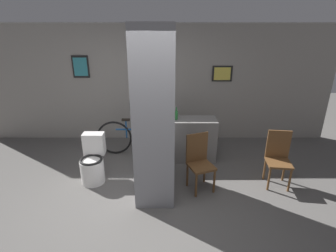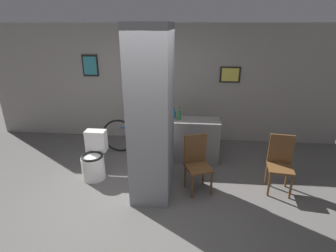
{
  "view_description": "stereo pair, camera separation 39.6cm",
  "coord_description": "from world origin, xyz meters",
  "px_view_note": "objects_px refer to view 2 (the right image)",
  "views": [
    {
      "loc": [
        0.31,
        -3.2,
        2.57
      ],
      "look_at": [
        0.31,
        0.95,
        0.95
      ],
      "focal_mm": 28.0,
      "sensor_mm": 36.0,
      "label": 1
    },
    {
      "loc": [
        0.7,
        -3.18,
        2.57
      ],
      "look_at": [
        0.31,
        0.95,
        0.95
      ],
      "focal_mm": 28.0,
      "sensor_mm": 36.0,
      "label": 2
    }
  ],
  "objects_px": {
    "toilet": "(94,159)",
    "chair_by_doorway": "(280,162)",
    "bicycle": "(143,136)",
    "bottle_tall": "(179,115)",
    "chair_near_pillar": "(197,161)"
  },
  "relations": [
    {
      "from": "toilet",
      "to": "bottle_tall",
      "type": "relative_size",
      "value": 3.1
    },
    {
      "from": "chair_by_doorway",
      "to": "bicycle",
      "type": "distance_m",
      "value": 2.68
    },
    {
      "from": "bottle_tall",
      "to": "bicycle",
      "type": "bearing_deg",
      "value": 163.71
    },
    {
      "from": "bottle_tall",
      "to": "chair_by_doorway",
      "type": "bearing_deg",
      "value": -27.43
    },
    {
      "from": "chair_by_doorway",
      "to": "bicycle",
      "type": "xyz_separation_m",
      "value": [
        -2.44,
        1.09,
        -0.13
      ]
    },
    {
      "from": "toilet",
      "to": "bicycle",
      "type": "distance_m",
      "value": 1.22
    },
    {
      "from": "bicycle",
      "to": "bottle_tall",
      "type": "height_order",
      "value": "bottle_tall"
    },
    {
      "from": "chair_near_pillar",
      "to": "toilet",
      "type": "bearing_deg",
      "value": 152.28
    },
    {
      "from": "chair_by_doorway",
      "to": "bicycle",
      "type": "relative_size",
      "value": 0.53
    },
    {
      "from": "toilet",
      "to": "bottle_tall",
      "type": "distance_m",
      "value": 1.76
    },
    {
      "from": "toilet",
      "to": "chair_by_doorway",
      "type": "bearing_deg",
      "value": -1.72
    },
    {
      "from": "toilet",
      "to": "bicycle",
      "type": "bearing_deg",
      "value": 54.94
    },
    {
      "from": "bicycle",
      "to": "chair_by_doorway",
      "type": "bearing_deg",
      "value": -24.17
    },
    {
      "from": "chair_by_doorway",
      "to": "bottle_tall",
      "type": "distance_m",
      "value": 1.95
    },
    {
      "from": "chair_by_doorway",
      "to": "bicycle",
      "type": "height_order",
      "value": "chair_by_doorway"
    }
  ]
}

